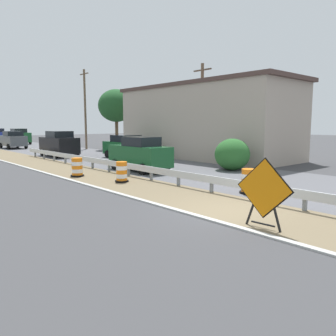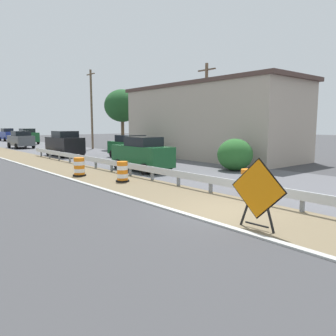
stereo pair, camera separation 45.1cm
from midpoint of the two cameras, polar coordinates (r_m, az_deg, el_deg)
name	(u,v)px [view 1 (the left image)]	position (r m, az deg, el deg)	size (l,w,h in m)	color
ground_plane	(230,211)	(11.35, 9.35, -7.28)	(160.00, 160.00, 0.00)	#3D3D3F
median_dirt_strip	(238,209)	(11.70, 10.78, -6.85)	(3.31, 120.00, 0.01)	#706047
far_lane_asphalt	(316,188)	(16.55, 23.19, -3.10)	(8.24, 120.00, 0.00)	#56565B
curb_near_edge	(203,218)	(10.41, 4.76, -8.55)	(0.20, 120.00, 0.11)	#ADADA8
guardrail_median	(211,180)	(14.24, 6.37, -2.08)	(0.18, 43.20, 0.71)	silver
warning_sign_diamond	(264,191)	(9.50, 14.73, -3.78)	(0.14, 1.70, 1.99)	black
traffic_barrel_nearest	(249,182)	(14.26, 12.71, -2.42)	(0.75, 0.75, 1.03)	orange
traffic_barrel_close	(122,173)	(16.86, -8.66, -0.82)	(0.67, 0.67, 1.02)	orange
traffic_barrel_mid	(77,168)	(19.16, -15.87, -0.01)	(0.73, 0.73, 1.03)	orange
car_lead_near_lane	(140,154)	(20.69, -5.44, 2.41)	(1.98, 4.41, 2.10)	#195128
car_trailing_near_lane	(127,147)	(28.31, -7.46, 3.62)	(2.22, 4.68, 1.95)	#195128
car_lead_far_lane	(13,140)	(43.70, -25.18, 4.38)	(2.22, 4.29, 2.04)	#4C5156
car_mid_far_lane	(19,136)	(52.67, -24.22, 4.94)	(2.14, 4.41, 2.21)	#195128
car_trailing_far_lane	(59,144)	(31.28, -18.46, 3.93)	(2.14, 4.39, 2.26)	black
roadside_shop_near	(205,121)	(29.18, 5.83, 7.95)	(6.39, 16.42, 6.20)	#AD9E8E
utility_pole_near	(202,111)	(26.70, 5.31, 9.71)	(0.24, 1.80, 7.51)	brown
utility_pole_mid	(85,108)	(39.77, -14.25, 9.83)	(0.24, 1.80, 8.95)	brown
bush_roadside	(232,154)	(21.21, 10.29, 2.29)	(2.19, 2.19, 1.98)	#286028
tree_roadside	(116,106)	(38.62, -9.15, 10.42)	(4.03, 4.03, 6.72)	brown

